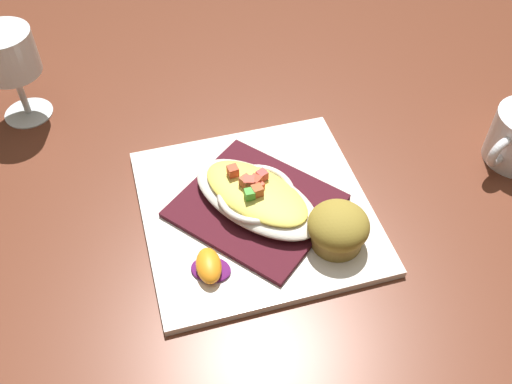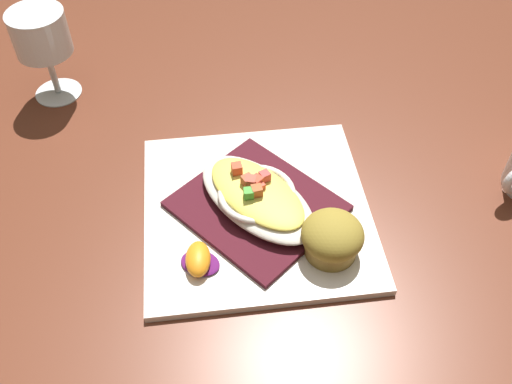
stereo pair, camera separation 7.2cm
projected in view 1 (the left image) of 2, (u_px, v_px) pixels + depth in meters
name	position (u px, v px, depth m)	size (l,w,h in m)	color
ground_plane	(256.00, 213.00, 0.75)	(2.60, 2.60, 0.00)	brown
square_plate	(256.00, 210.00, 0.75)	(0.29, 0.29, 0.01)	white
folded_napkin	(256.00, 206.00, 0.74)	(0.18, 0.17, 0.01)	#44141D
gratin_dish	(256.00, 196.00, 0.73)	(0.20, 0.19, 0.04)	silver
muffin	(338.00, 228.00, 0.69)	(0.07, 0.07, 0.05)	olive
orange_garnish	(209.00, 266.00, 0.67)	(0.05, 0.06, 0.02)	#581758
stemmed_glass	(8.00, 58.00, 0.81)	(0.08, 0.08, 0.14)	white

